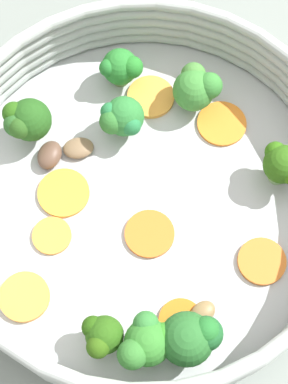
# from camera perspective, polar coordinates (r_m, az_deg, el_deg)

# --- Properties ---
(ground_plane) EXTENTS (4.00, 4.00, 0.00)m
(ground_plane) POSITION_cam_1_polar(r_m,az_deg,el_deg) (0.59, 0.00, -0.97)
(ground_plane) COLOR gray
(skillet) EXTENTS (0.34, 0.34, 0.01)m
(skillet) POSITION_cam_1_polar(r_m,az_deg,el_deg) (0.58, 0.00, -0.77)
(skillet) COLOR #B2B5B7
(skillet) RESTS_ON ground_plane
(skillet_rim_wall) EXTENTS (0.35, 0.35, 0.06)m
(skillet_rim_wall) POSITION_cam_1_polar(r_m,az_deg,el_deg) (0.55, 0.00, 0.61)
(skillet_rim_wall) COLOR #ABB3B0
(skillet_rim_wall) RESTS_ON skillet
(carrot_slice_0) EXTENTS (0.06, 0.06, 0.00)m
(carrot_slice_0) POSITION_cam_1_polar(r_m,az_deg,el_deg) (0.62, 0.42, 8.47)
(carrot_slice_0) COLOR #F49B3B
(carrot_slice_0) RESTS_ON skillet
(carrot_slice_1) EXTENTS (0.05, 0.05, 0.00)m
(carrot_slice_1) POSITION_cam_1_polar(r_m,az_deg,el_deg) (0.57, -8.20, -3.87)
(carrot_slice_1) COLOR orange
(carrot_slice_1) RESTS_ON skillet
(carrot_slice_2) EXTENTS (0.04, 0.04, 0.00)m
(carrot_slice_2) POSITION_cam_1_polar(r_m,az_deg,el_deg) (0.54, 3.30, -11.35)
(carrot_slice_2) COLOR orange
(carrot_slice_2) RESTS_ON skillet
(carrot_slice_3) EXTENTS (0.06, 0.06, 0.00)m
(carrot_slice_3) POSITION_cam_1_polar(r_m,az_deg,el_deg) (0.61, 6.93, 6.05)
(carrot_slice_3) COLOR orange
(carrot_slice_3) RESTS_ON skillet
(carrot_slice_4) EXTENTS (0.05, 0.05, 0.00)m
(carrot_slice_4) POSITION_cam_1_polar(r_m,az_deg,el_deg) (0.56, 10.43, -6.08)
(carrot_slice_4) COLOR orange
(carrot_slice_4) RESTS_ON skillet
(carrot_slice_5) EXTENTS (0.06, 0.06, 0.01)m
(carrot_slice_5) POSITION_cam_1_polar(r_m,az_deg,el_deg) (0.55, -10.58, -9.14)
(carrot_slice_5) COLOR #F9953A
(carrot_slice_5) RESTS_ON skillet
(carrot_slice_6) EXTENTS (0.06, 0.06, 0.00)m
(carrot_slice_6) POSITION_cam_1_polar(r_m,az_deg,el_deg) (0.58, -7.11, 0.38)
(carrot_slice_6) COLOR orange
(carrot_slice_6) RESTS_ON skillet
(carrot_slice_7) EXTENTS (0.05, 0.05, 0.00)m
(carrot_slice_7) POSITION_cam_1_polar(r_m,az_deg,el_deg) (0.56, 0.49, -3.74)
(carrot_slice_7) COLOR orange
(carrot_slice_7) RESTS_ON skillet
(broccoli_floret_0) EXTENTS (0.04, 0.04, 0.05)m
(broccoli_floret_0) POSITION_cam_1_polar(r_m,az_deg,el_deg) (0.58, -10.44, 6.24)
(broccoli_floret_0) COLOR #74995F
(broccoli_floret_0) RESTS_ON skillet
(broccoli_floret_1) EXTENTS (0.03, 0.04, 0.05)m
(broccoli_floret_1) POSITION_cam_1_polar(r_m,az_deg,el_deg) (0.57, 12.20, 2.39)
(broccoli_floret_1) COLOR #81A86D
(broccoli_floret_1) RESTS_ON skillet
(broccoli_floret_2) EXTENTS (0.04, 0.04, 0.04)m
(broccoli_floret_2) POSITION_cam_1_polar(r_m,az_deg,el_deg) (0.58, -1.98, 6.59)
(broccoli_floret_2) COLOR #638B45
(broccoli_floret_2) RESTS_ON skillet
(broccoli_floret_3) EXTENTS (0.05, 0.04, 0.05)m
(broccoli_floret_3) POSITION_cam_1_polar(r_m,az_deg,el_deg) (0.60, 4.66, 9.25)
(broccoli_floret_3) COLOR #729C55
(broccoli_floret_3) RESTS_ON skillet
(broccoli_floret_4) EXTENTS (0.05, 0.04, 0.05)m
(broccoli_floret_4) POSITION_cam_1_polar(r_m,az_deg,el_deg) (0.51, 4.26, -12.76)
(broccoli_floret_4) COLOR #6A9053
(broccoli_floret_4) RESTS_ON skillet
(broccoli_floret_5) EXTENTS (0.03, 0.03, 0.04)m
(broccoli_floret_5) POSITION_cam_1_polar(r_m,az_deg,el_deg) (0.52, -3.78, -12.69)
(broccoli_floret_5) COLOR #7BAD5C
(broccoli_floret_5) RESTS_ON skillet
(broccoli_floret_6) EXTENTS (0.04, 0.03, 0.04)m
(broccoli_floret_6) POSITION_cam_1_polar(r_m,az_deg,el_deg) (0.61, -2.06, 11.00)
(broccoli_floret_6) COLOR olive
(broccoli_floret_6) RESTS_ON skillet
(broccoli_floret_7) EXTENTS (0.04, 0.05, 0.05)m
(broccoli_floret_7) POSITION_cam_1_polar(r_m,az_deg,el_deg) (0.51, 0.38, -13.18)
(broccoli_floret_7) COLOR #7D9F4E
(broccoli_floret_7) RESTS_ON skillet
(mushroom_piece_0) EXTENTS (0.03, 0.03, 0.01)m
(mushroom_piece_0) POSITION_cam_1_polar(r_m,az_deg,el_deg) (0.54, 5.25, -10.60)
(mushroom_piece_0) COLOR olive
(mushroom_piece_0) RESTS_ON skillet
(mushroom_piece_1) EXTENTS (0.03, 0.03, 0.01)m
(mushroom_piece_1) POSITION_cam_1_polar(r_m,az_deg,el_deg) (0.59, -5.86, 3.91)
(mushroom_piece_1) COLOR brown
(mushroom_piece_1) RESTS_ON skillet
(mushroom_piece_2) EXTENTS (0.03, 0.03, 0.01)m
(mushroom_piece_2) POSITION_cam_1_polar(r_m,az_deg,el_deg) (0.59, -8.40, 3.27)
(mushroom_piece_2) COLOR brown
(mushroom_piece_2) RESTS_ON skillet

